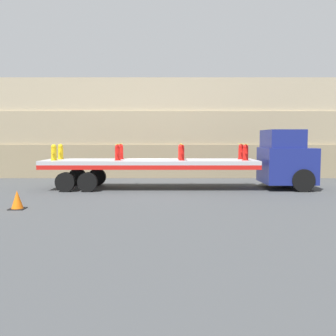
{
  "coord_description": "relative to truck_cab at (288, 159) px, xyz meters",
  "views": [
    {
      "loc": [
        0.85,
        -17.9,
        2.42
      ],
      "look_at": [
        0.84,
        0.0,
        0.99
      ],
      "focal_mm": 40.0,
      "sensor_mm": 36.0,
      "label": 1
    }
  ],
  "objects": [
    {
      "name": "flatbed_trailer",
      "position": [
        -7.12,
        0.0,
        -0.25
      ],
      "size": [
        10.11,
        2.56,
        1.39
      ],
      "color": "#B2B2B7",
      "rests_on": "ground_plane"
    },
    {
      "name": "fire_hydrant_red_near_3",
      "position": [
        -2.13,
        -0.54,
        0.35
      ],
      "size": [
        0.32,
        0.51,
        0.75
      ],
      "color": "red",
      "rests_on": "flatbed_trailer"
    },
    {
      "name": "fire_hydrant_yellow_far_0",
      "position": [
        -11.04,
        0.54,
        0.35
      ],
      "size": [
        0.32,
        0.51,
        0.75
      ],
      "color": "gold",
      "rests_on": "flatbed_trailer"
    },
    {
      "name": "fire_hydrant_yellow_near_0",
      "position": [
        -11.04,
        -0.54,
        0.35
      ],
      "size": [
        0.32,
        0.51,
        0.75
      ],
      "color": "gold",
      "rests_on": "flatbed_trailer"
    },
    {
      "name": "fire_hydrant_red_far_2",
      "position": [
        -5.1,
        0.54,
        0.35
      ],
      "size": [
        0.32,
        0.51,
        0.75
      ],
      "color": "red",
      "rests_on": "flatbed_trailer"
    },
    {
      "name": "fire_hydrant_red_far_1",
      "position": [
        -8.07,
        0.54,
        0.35
      ],
      "size": [
        0.32,
        0.51,
        0.75
      ],
      "color": "red",
      "rests_on": "flatbed_trailer"
    },
    {
      "name": "rock_cliff",
      "position": [
        -6.59,
        6.28,
        1.64
      ],
      "size": [
        60.0,
        3.3,
        6.07
      ],
      "color": "gray",
      "rests_on": "ground_plane"
    },
    {
      "name": "fire_hydrant_red_near_1",
      "position": [
        -8.07,
        -0.54,
        0.35
      ],
      "size": [
        0.32,
        0.51,
        0.75
      ],
      "color": "red",
      "rests_on": "flatbed_trailer"
    },
    {
      "name": "fire_hydrant_red_near_2",
      "position": [
        -5.1,
        -0.54,
        0.35
      ],
      "size": [
        0.32,
        0.51,
        0.75
      ],
      "color": "red",
      "rests_on": "flatbed_trailer"
    },
    {
      "name": "truck_cab",
      "position": [
        0.0,
        0.0,
        0.0
      ],
      "size": [
        2.31,
        2.57,
        2.82
      ],
      "color": "navy",
      "rests_on": "ground_plane"
    },
    {
      "name": "fire_hydrant_red_far_3",
      "position": [
        -2.13,
        0.54,
        0.35
      ],
      "size": [
        0.32,
        0.51,
        0.75
      ],
      "color": "red",
      "rests_on": "flatbed_trailer"
    },
    {
      "name": "cargo_strap_front",
      "position": [
        -2.13,
        0.0,
        0.74
      ],
      "size": [
        0.05,
        2.65,
        0.01
      ],
      "color": "yellow",
      "rests_on": "fire_hydrant_red_near_3"
    },
    {
      "name": "cargo_strap_middle",
      "position": [
        -5.1,
        0.0,
        0.74
      ],
      "size": [
        0.05,
        2.65,
        0.01
      ],
      "color": "yellow",
      "rests_on": "fire_hydrant_red_near_2"
    },
    {
      "name": "traffic_cone",
      "position": [
        -10.89,
        -5.27,
        -1.09
      ],
      "size": [
        0.52,
        0.52,
        0.64
      ],
      "color": "black",
      "rests_on": "ground_plane"
    },
    {
      "name": "ground_plane",
      "position": [
        -6.59,
        0.0,
        -1.4
      ],
      "size": [
        120.0,
        120.0,
        0.0
      ],
      "primitive_type": "plane",
      "color": "#3F4244"
    },
    {
      "name": "cargo_strap_rear",
      "position": [
        -8.07,
        0.0,
        0.74
      ],
      "size": [
        0.05,
        2.65,
        0.01
      ],
      "color": "yellow",
      "rests_on": "fire_hydrant_red_near_1"
    }
  ]
}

